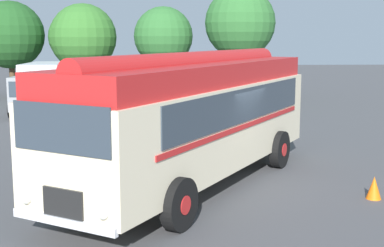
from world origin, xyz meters
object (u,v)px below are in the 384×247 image
at_px(vintage_bus, 195,114).
at_px(traffic_cone, 374,188).
at_px(car_mid_left, 159,96).
at_px(box_van, 44,86).
at_px(car_mid_right, 212,97).
at_px(car_near_left, 97,97).

distance_m(vintage_bus, traffic_cone, 4.75).
bearing_deg(car_mid_left, traffic_cone, -70.90).
xyz_separation_m(vintage_bus, car_mid_left, (-1.03, 13.75, -1.05)).
height_order(box_van, traffic_cone, box_van).
height_order(car_mid_left, box_van, box_van).
bearing_deg(vintage_bus, box_van, 115.94).
bearing_deg(car_mid_right, vintage_bus, -97.32).
distance_m(car_mid_left, traffic_cone, 16.07).
bearing_deg(traffic_cone, box_van, 125.41).
distance_m(car_near_left, car_mid_right, 5.80).
height_order(car_mid_left, car_mid_right, same).
bearing_deg(car_near_left, vintage_bus, -72.91).
relative_size(vintage_bus, car_mid_left, 2.33).
xyz_separation_m(vintage_bus, box_van, (-6.95, 14.29, -0.53)).
bearing_deg(car_near_left, box_van, 161.46).
xyz_separation_m(car_near_left, traffic_cone, (8.33, -14.77, -0.57)).
bearing_deg(car_mid_right, car_mid_left, 169.45).
bearing_deg(car_mid_left, car_near_left, -172.36).
bearing_deg(car_mid_right, traffic_cone, -80.24).
bearing_deg(car_mid_right, box_van, 173.06).
bearing_deg(vintage_bus, car_mid_left, 94.29).
relative_size(car_mid_left, traffic_cone, 7.69).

